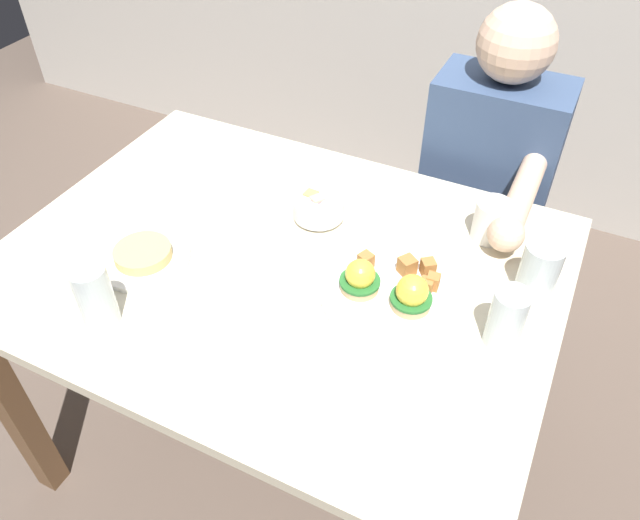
{
  "coord_description": "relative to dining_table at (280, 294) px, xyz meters",
  "views": [
    {
      "loc": [
        0.51,
        -0.85,
        1.64
      ],
      "look_at": [
        0.1,
        0.0,
        0.78
      ],
      "focal_mm": 34.19,
      "sensor_mm": 36.0,
      "label": 1
    }
  ],
  "objects": [
    {
      "name": "fork",
      "position": [
        -0.16,
        0.24,
        0.11
      ],
      "size": [
        0.16,
        0.04,
        0.0
      ],
      "color": "silver",
      "rests_on": "dining_table"
    },
    {
      "name": "water_glass_near",
      "position": [
        0.52,
        0.15,
        0.16
      ],
      "size": [
        0.08,
        0.08,
        0.12
      ],
      "color": "silver",
      "rests_on": "dining_table"
    },
    {
      "name": "water_glass_extra",
      "position": [
        0.49,
        -0.02,
        0.16
      ],
      "size": [
        0.07,
        0.07,
        0.13
      ],
      "color": "silver",
      "rests_on": "dining_table"
    },
    {
      "name": "diner_person",
      "position": [
        0.32,
        0.6,
        0.02
      ],
      "size": [
        0.34,
        0.54,
        1.14
      ],
      "color": "#33333D",
      "rests_on": "ground_plane"
    },
    {
      "name": "ground_plane",
      "position": [
        0.0,
        0.0,
        -0.63
      ],
      "size": [
        6.0,
        6.0,
        0.0
      ],
      "primitive_type": "plane",
      "color": "brown"
    },
    {
      "name": "fruit_bowl",
      "position": [
        0.02,
        0.17,
        0.14
      ],
      "size": [
        0.12,
        0.12,
        0.06
      ],
      "color": "white",
      "rests_on": "dining_table"
    },
    {
      "name": "coffee_mug",
      "position": [
        0.4,
        0.28,
        0.16
      ],
      "size": [
        0.11,
        0.08,
        0.09
      ],
      "color": "white",
      "rests_on": "dining_table"
    },
    {
      "name": "dining_table",
      "position": [
        0.0,
        0.0,
        0.0
      ],
      "size": [
        1.2,
        0.9,
        0.74
      ],
      "color": "beige",
      "rests_on": "ground_plane"
    },
    {
      "name": "side_plate",
      "position": [
        -0.26,
        -0.13,
        0.12
      ],
      "size": [
        0.2,
        0.2,
        0.04
      ],
      "color": "white",
      "rests_on": "dining_table"
    },
    {
      "name": "eggs_benedict_plate",
      "position": [
        0.26,
        -0.01,
        0.13
      ],
      "size": [
        0.27,
        0.27,
        0.09
      ],
      "color": "white",
      "rests_on": "dining_table"
    },
    {
      "name": "water_glass_far",
      "position": [
        -0.23,
        -0.31,
        0.17
      ],
      "size": [
        0.07,
        0.07,
        0.14
      ],
      "color": "silver",
      "rests_on": "dining_table"
    }
  ]
}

